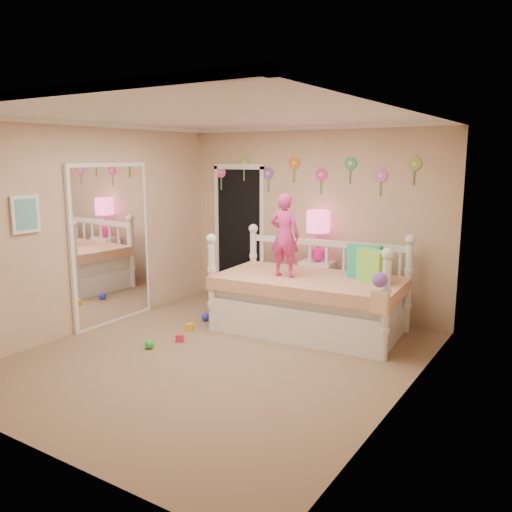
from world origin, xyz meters
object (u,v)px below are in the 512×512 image
Objects in this scene: daybed at (310,282)px; child at (285,235)px; nightstand at (317,288)px; table_lamp at (318,228)px.

child is (-0.27, -0.16, 0.59)m from daybed.
daybed is at bearing -76.39° from nightstand.
daybed is 3.09× the size of nightstand.
nightstand is at bearing -97.71° from child.
child is 1.38× the size of nightstand.
child is at bearing -92.13° from table_lamp.
daybed is 0.67m from child.
daybed is 0.80m from nightstand.
table_lamp is at bearing 104.27° from daybed.
nightstand is at bearing 104.27° from daybed.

